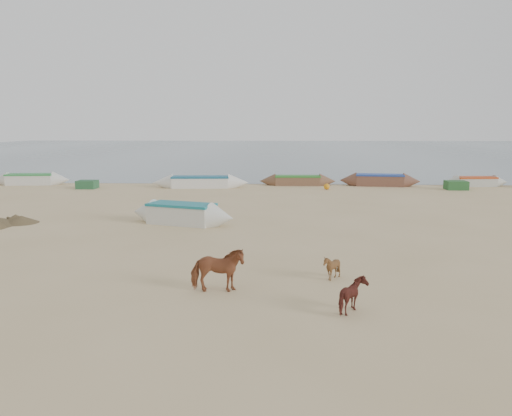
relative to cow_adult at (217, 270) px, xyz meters
The scene contains 8 objects.
ground 4.69m from the cow_adult, 81.38° to the left, with size 140.00×140.00×0.00m, color tan.
sea 86.60m from the cow_adult, 89.54° to the left, with size 160.00×160.00×0.00m, color slate.
cow_adult is the anchor object (origin of this frame).
calf_front 3.59m from the cow_adult, 21.26° to the left, with size 0.63×0.70×0.78m, color #56351B.
calf_right 3.89m from the cow_adult, 21.68° to the right, with size 0.87×0.75×0.88m, color #5C251D.
near_canoe 10.27m from the cow_adult, 106.57° to the left, with size 5.38×1.36×0.99m, color silver, non-canonical shape.
waterline_canoes 25.20m from the cow_adult, 87.10° to the left, with size 59.83×4.44×0.92m.
beach_clutter 24.75m from the cow_adult, 79.16° to the left, with size 43.02×3.99×0.64m.
Camera 1 is at (1.01, -18.05, 4.63)m, focal length 35.00 mm.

